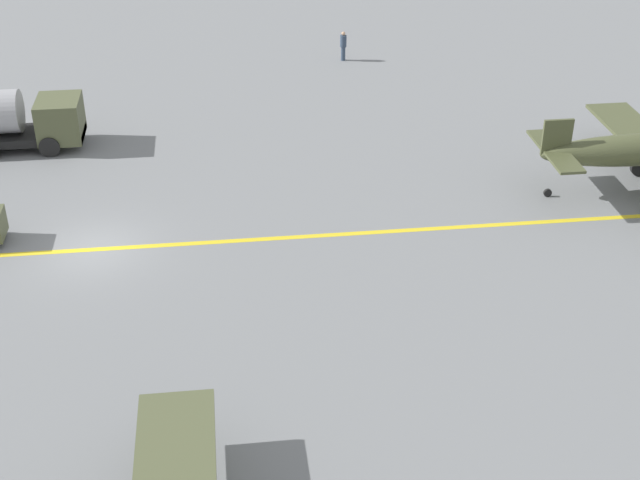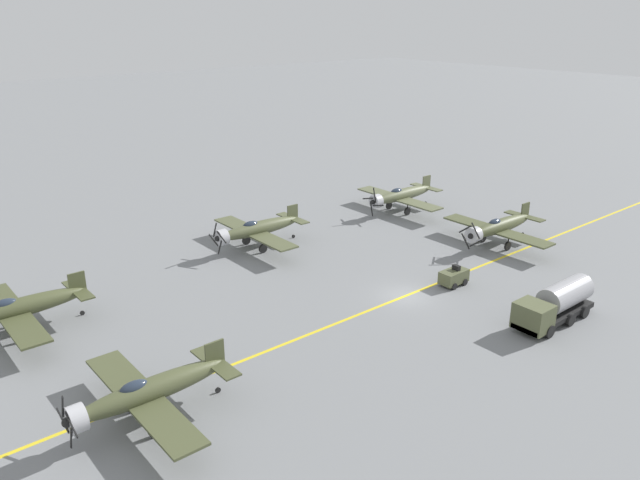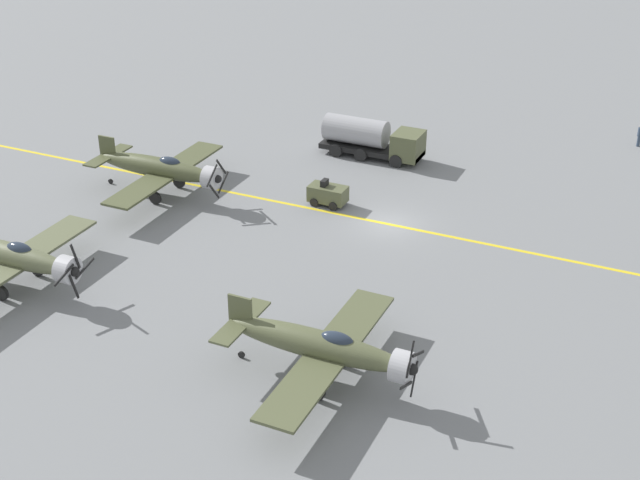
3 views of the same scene
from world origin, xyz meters
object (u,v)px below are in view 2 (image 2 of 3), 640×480
airplane_far_center (147,392)px  airplane_near_right (401,195)px  airplane_near_center (499,227)px  tow_tractor (454,277)px  airplane_far_right (17,309)px  airplane_mid_right (257,229)px  fuel_tanker (555,304)px

airplane_far_center → airplane_near_right: bearing=-47.6°
airplane_far_center → airplane_near_center: 40.34m
airplane_near_center → tow_tractor: airplane_near_center is taller
airplane_near_right → airplane_far_right: airplane_near_right is taller
airplane_near_right → tow_tractor: airplane_near_right is taller
airplane_near_right → airplane_mid_right: airplane_near_right is taller
fuel_tanker → tow_tractor: bearing=3.0°
airplane_far_center → airplane_near_center: bearing=-65.9°
airplane_far_right → fuel_tanker: 40.23m
tow_tractor → airplane_near_center: bearing=-72.9°
airplane_near_right → tow_tractor: bearing=153.4°
airplane_near_right → tow_tractor: size_ratio=4.62×
airplane_near_right → airplane_mid_right: size_ratio=1.00×
airplane_far_center → tow_tractor: airplane_far_center is taller
airplane_near_center → tow_tractor: bearing=103.1°
airplane_mid_right → tow_tractor: size_ratio=4.62×
airplane_near_right → airplane_near_center: 14.25m
airplane_near_right → airplane_far_center: bearing=122.0°
fuel_tanker → airplane_far_center: bearing=74.5°
airplane_far_right → airplane_near_right: bearing=-88.3°
airplane_far_center → fuel_tanker: (-8.17, -29.39, -0.50)m
fuel_tanker → tow_tractor: (9.30, 0.48, -0.72)m
airplane_near_right → airplane_near_center: size_ratio=1.00×
airplane_mid_right → fuel_tanker: size_ratio=1.50×
airplane_far_right → tow_tractor: (-14.89, -31.66, -1.22)m
airplane_far_right → tow_tractor: bearing=-117.1°
airplane_near_right → fuel_tanker: bearing=164.4°
airplane_far_right → airplane_near_center: bearing=-106.9°
airplane_near_right → airplane_near_center: (-14.23, 0.68, -0.00)m
airplane_mid_right → airplane_far_center: size_ratio=1.00×
airplane_far_right → airplane_near_center: airplane_far_right is taller
fuel_tanker → tow_tractor: size_ratio=3.08×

